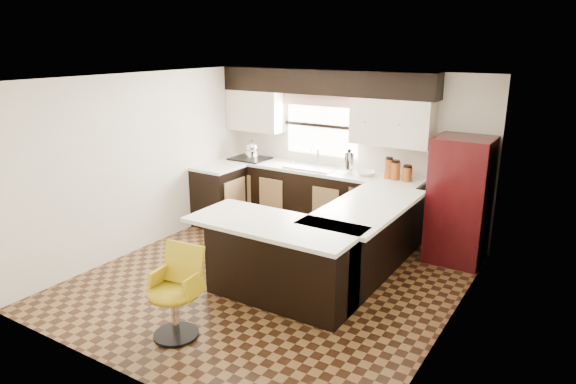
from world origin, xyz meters
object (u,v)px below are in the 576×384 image
Objects in this scene: peninsula_return at (280,263)px; bar_chair at (174,294)px; peninsula_long at (361,244)px; refrigerator at (460,200)px.

bar_chair is (-0.47, -1.17, 0.00)m from peninsula_return.
refrigerator is at bearing 55.26° from peninsula_long.
bar_chair is at bearing -112.01° from peninsula_return.
refrigerator is 3.82m from bar_chair.
bar_chair is (-1.82, -3.33, -0.37)m from refrigerator.
refrigerator is (1.35, 2.17, 0.37)m from peninsula_return.
peninsula_long is 2.36m from bar_chair.
refrigerator is at bearing 55.32° from bar_chair.
bar_chair is at bearing -114.96° from peninsula_long.
peninsula_return is at bearing -121.96° from refrigerator.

